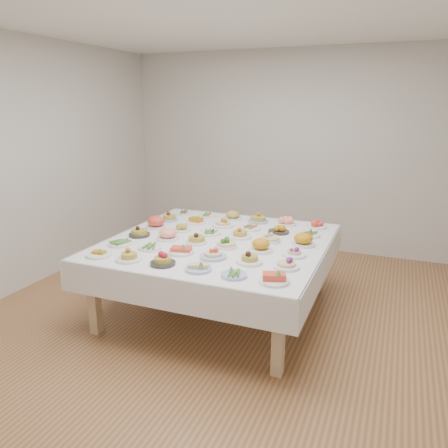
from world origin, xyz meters
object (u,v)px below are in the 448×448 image
at_px(dish_18, 156,222).
at_px(dish_35, 317,224).
at_px(display_table, 218,247).
at_px(dish_0, 99,252).

distance_m(dish_18, dish_35, 1.75).
relative_size(display_table, dish_0, 9.32).
xyz_separation_m(dish_18, dish_35, (1.62, 0.66, -0.02)).
relative_size(dish_0, dish_18, 1.05).
relative_size(display_table, dish_18, 9.74).
bearing_deg(dish_35, dish_0, -134.76).
relative_size(dish_0, dish_35, 1.05).
distance_m(dish_0, dish_18, 0.98).
height_order(display_table, dish_0, dish_0).
height_order(display_table, dish_35, dish_35).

